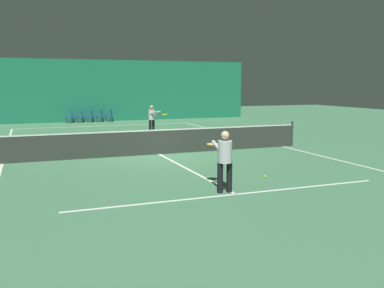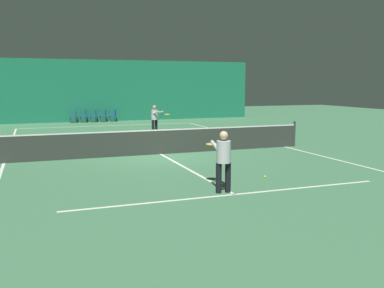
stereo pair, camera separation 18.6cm
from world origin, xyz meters
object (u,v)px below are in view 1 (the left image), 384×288
object	(u,v)px
courtside_chair_0	(70,116)
courtside_chair_4	(110,115)
courtside_chair_2	(90,115)
courtside_chair_3	(100,115)
courtside_chair_1	(80,116)
player_far	(152,117)
tennis_ball	(265,176)
tennis_net	(159,141)
player_near	(224,157)

from	to	relation	value
courtside_chair_0	courtside_chair_4	xyz separation A→B (m)	(2.71, 0.00, 0.00)
courtside_chair_0	courtside_chair_2	world-z (taller)	same
courtside_chair_0	courtside_chair_2	size ratio (longest dim) A/B	1.00
courtside_chair_0	courtside_chair_3	xyz separation A→B (m)	(2.04, 0.00, 0.00)
courtside_chair_3	courtside_chair_4	size ratio (longest dim) A/B	1.00
courtside_chair_0	courtside_chair_1	xyz separation A→B (m)	(0.68, 0.00, 0.00)
player_far	courtside_chair_0	world-z (taller)	player_far
courtside_chair_0	courtside_chair_3	world-z (taller)	same
courtside_chair_3	tennis_ball	xyz separation A→B (m)	(1.45, -19.85, -0.45)
player_far	courtside_chair_1	size ratio (longest dim) A/B	1.81
courtside_chair_4	tennis_ball	bearing A→B (deg)	2.23
courtside_chair_2	courtside_chair_0	bearing A→B (deg)	-90.00
tennis_ball	tennis_net	bearing A→B (deg)	108.00
player_far	courtside_chair_3	world-z (taller)	player_far
player_far	tennis_ball	xyz separation A→B (m)	(-0.01, -11.70, -0.85)
player_far	courtside_chair_3	size ratio (longest dim) A/B	1.81
courtside_chair_0	courtside_chair_3	bearing A→B (deg)	90.00
player_near	player_far	bearing A→B (deg)	-2.46
player_far	courtside_chair_1	distance (m)	8.63
courtside_chair_0	courtside_chair_2	distance (m)	1.36
courtside_chair_1	courtside_chair_3	size ratio (longest dim) A/B	1.00
courtside_chair_2	tennis_ball	world-z (taller)	courtside_chair_2
tennis_net	player_near	world-z (taller)	player_near
courtside_chair_0	courtside_chair_4	size ratio (longest dim) A/B	1.00
courtside_chair_1	player_near	bearing A→B (deg)	2.75
courtside_chair_2	tennis_ball	xyz separation A→B (m)	(2.13, -19.85, -0.45)
tennis_net	courtside_chair_1	size ratio (longest dim) A/B	14.29
courtside_chair_1	courtside_chair_3	bearing A→B (deg)	90.00
courtside_chair_0	courtside_chair_2	xyz separation A→B (m)	(1.36, 0.00, 0.00)
courtside_chair_4	courtside_chair_0	bearing A→B (deg)	-90.00
courtside_chair_1	courtside_chair_2	bearing A→B (deg)	90.00
tennis_net	courtside_chair_1	distance (m)	14.86
courtside_chair_2	tennis_ball	distance (m)	19.96
player_near	tennis_ball	distance (m)	2.26
courtside_chair_2	courtside_chair_1	bearing A→B (deg)	-90.00
courtside_chair_1	tennis_ball	xyz separation A→B (m)	(2.81, -19.85, -0.45)
courtside_chair_2	courtside_chair_3	world-z (taller)	same
tennis_ball	courtside_chair_4	bearing A→B (deg)	92.23
courtside_chair_1	tennis_ball	distance (m)	20.05
courtside_chair_4	player_near	bearing A→B (deg)	-2.82
courtside_chair_1	tennis_ball	size ratio (longest dim) A/B	12.73
tennis_net	courtside_chair_2	bearing A→B (deg)	91.93
courtside_chair_2	tennis_ball	size ratio (longest dim) A/B	12.73
courtside_chair_1	courtside_chair_0	bearing A→B (deg)	-90.00
tennis_net	courtside_chair_3	xyz separation A→B (m)	(0.18, 14.82, -0.03)
courtside_chair_2	courtside_chair_4	distance (m)	1.36
tennis_net	player_far	bearing A→B (deg)	76.17
player_near	courtside_chair_2	xyz separation A→B (m)	(-0.33, 20.90, -0.41)
player_near	courtside_chair_3	world-z (taller)	player_near
tennis_net	tennis_ball	bearing A→B (deg)	-72.00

